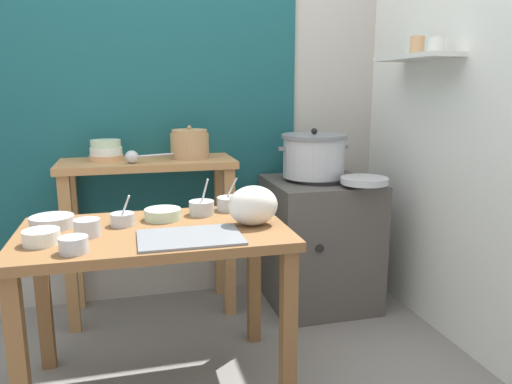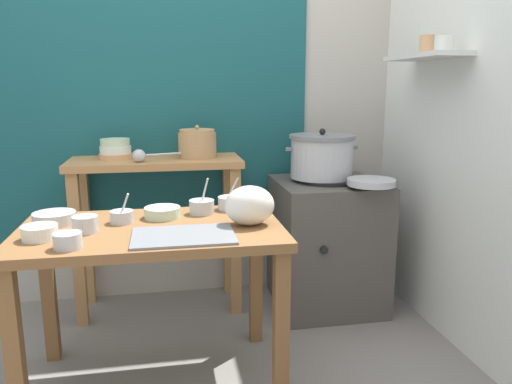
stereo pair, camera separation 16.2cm
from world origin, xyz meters
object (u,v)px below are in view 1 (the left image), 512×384
Objects in this scene: wide_pan at (364,181)px; prep_bowl_2 at (41,236)px; prep_table at (155,254)px; prep_bowl_1 at (230,203)px; prep_bowl_7 at (202,207)px; stove_block at (319,242)px; prep_bowl_4 at (87,227)px; plastic_bag at (253,206)px; bowl_stack_enamel at (106,151)px; prep_bowl_3 at (122,219)px; steamer_pot at (314,155)px; prep_bowl_6 at (52,221)px; serving_tray at (190,237)px; clay_pot at (190,144)px; back_shelf_table at (149,198)px; ladle at (134,157)px; prep_bowl_0 at (163,214)px; prep_bowl_5 at (74,244)px.

wide_pan is 1.64m from prep_bowl_2.
wide_pan is (1.15, 0.39, 0.19)m from prep_table.
prep_bowl_7 is (-0.15, -0.06, 0.00)m from prep_bowl_1.
wide_pan is (0.15, -0.25, 0.41)m from stove_block.
prep_bowl_4 reaches higher than prep_table.
bowl_stack_enamel is at bearing 126.13° from plastic_bag.
bowl_stack_enamel reaches higher than stove_block.
bowl_stack_enamel is 0.74m from prep_bowl_3.
prep_table is at bearing 173.48° from plastic_bag.
steamer_pot is 1.24m from prep_bowl_3.
prep_bowl_3 is (-0.54, 0.13, -0.06)m from plastic_bag.
prep_table is at bearing -17.13° from prep_bowl_6.
prep_bowl_6 is (-0.54, 0.30, 0.02)m from serving_tray.
clay_pot is 0.46m from bowl_stack_enamel.
prep_bowl_7 reaches higher than prep_bowl_6.
back_shelf_table is 0.98m from steamer_pot.
prep_bowl_7 is (0.21, -0.59, 0.08)m from back_shelf_table.
ladle is 1.86× the size of prep_bowl_0.
prep_bowl_7 is (0.43, -0.61, -0.20)m from bowl_stack_enamel.
prep_bowl_2 is (-1.57, -0.49, -0.05)m from wide_pan.
prep_bowl_4 is (-0.63, -0.27, 0.00)m from prep_bowl_1.
prep_bowl_6 is (-0.21, -0.67, -0.21)m from bowl_stack_enamel.
prep_bowl_6 is at bearing -170.46° from wide_pan.
prep_bowl_1 is at bearing 32.81° from prep_table.
clay_pot is 1.60× the size of prep_bowl_2.
ladle is at bearing 56.46° from prep_bowl_6.
bowl_stack_enamel is 0.71× the size of wide_pan.
wide_pan reaches higher than prep_table.
prep_bowl_3 reaches higher than prep_bowl_6.
prep_bowl_0 is at bearing 27.40° from prep_bowl_2.
bowl_stack_enamel is (-0.46, 0.03, -0.03)m from clay_pot.
plastic_bag reaches higher than prep_bowl_2.
ladle reaches higher than prep_bowl_2.
back_shelf_table reaches higher than prep_bowl_5.
wide_pan is at bearing -22.96° from clay_pot.
stove_block is at bearing -26.62° from steamer_pot.
prep_bowl_1 is (0.58, -0.56, -0.20)m from bowl_stack_enamel.
clay_pot is 0.70m from prep_bowl_0.
prep_bowl_4 is at bearing -93.75° from bowl_stack_enamel.
clay_pot is 0.72× the size of ladle.
steamer_pot is at bearing 52.34° from plastic_bag.
wide_pan is 1.59m from prep_bowl_6.
plastic_bag is 2.08× the size of prep_bowl_5.
prep_bowl_1 is at bearing 23.16° from prep_bowl_2.
clay_pot is at bearing 19.58° from ladle.
steamer_pot is 4.19× the size of prep_bowl_4.
serving_tray is at bearing -137.06° from stove_block.
prep_bowl_0 is at bearing -167.04° from prep_bowl_7.
prep_bowl_4 is (-0.67, 0.01, -0.05)m from plastic_bag.
prep_bowl_7 is at bearing 12.96° from prep_bowl_0.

